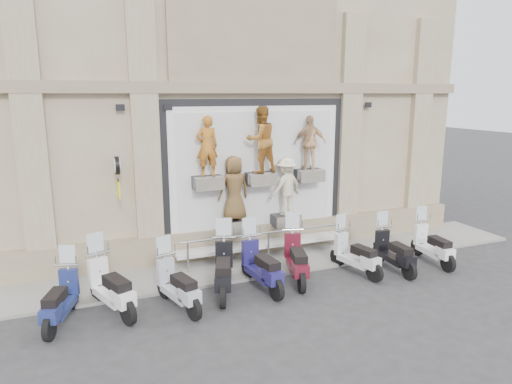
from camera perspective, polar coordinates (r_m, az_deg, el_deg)
ground at (r=11.38m, az=5.62°, el=-12.21°), size 90.00×90.00×0.00m
sidewalk at (r=13.12m, az=1.39°, el=-8.57°), size 16.00×2.20×0.08m
building at (r=16.93m, az=-5.27°, el=16.59°), size 14.00×8.60×12.00m
shop_vitrine at (r=13.07m, az=0.55°, el=2.21°), size 5.60×0.93×4.30m
guard_rail at (r=12.88m, az=1.57°, el=-6.95°), size 5.06×0.10×0.93m
clock_sign_bracket at (r=11.84m, az=-16.95°, el=2.49°), size 0.10×0.80×1.02m
scooter_a at (r=10.39m, az=-23.35°, el=-11.12°), size 1.09×1.93×1.51m
scooter_b at (r=10.48m, az=-17.77°, el=-10.04°), size 1.28×2.12×1.66m
scooter_c at (r=10.34m, az=-9.80°, el=-10.31°), size 1.05×1.96×1.53m
scooter_d at (r=10.92m, az=-4.09°, el=-8.46°), size 1.25×2.16×1.68m
scooter_e at (r=11.15m, az=0.68°, el=-8.08°), size 0.79×2.08×1.65m
scooter_f at (r=11.66m, az=5.09°, el=-7.21°), size 1.14×2.11×1.65m
scooter_g at (r=12.36m, az=12.42°, el=-6.67°), size 0.90×1.92×1.50m
scooter_h at (r=12.82m, az=16.92°, el=-6.23°), size 0.62×1.88×1.51m
scooter_i at (r=13.73m, az=21.30°, el=-5.31°), size 0.73×1.91×1.51m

